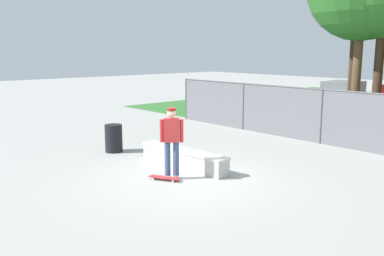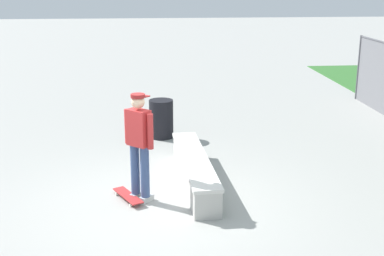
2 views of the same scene
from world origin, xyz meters
name	(u,v)px [view 1 (image 1 of 2)]	position (x,y,z in m)	size (l,w,h in m)	color
ground_plane	(186,179)	(0.00, 0.00, 0.00)	(80.00, 80.00, 0.00)	#9E9E99
concrete_ledge	(183,158)	(-0.92, 0.69, 0.25)	(3.13, 0.64, 0.50)	#B7B5AD
skateboarder	(172,140)	(-0.23, -0.28, 1.03)	(0.45, 0.47, 1.84)	beige
skateboard	(164,178)	(-0.27, -0.50, 0.07)	(0.80, 0.55, 0.09)	red
chainlink_fence	(321,114)	(0.00, 6.28, 1.05)	(14.59, 0.07, 1.94)	#4C4C51
car_silver	(342,97)	(-3.43, 13.90, 0.84)	(2.28, 4.34, 1.66)	#B7BABF
trash_bin	(114,138)	(-3.80, 0.18, 0.45)	(0.56, 0.56, 0.89)	black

